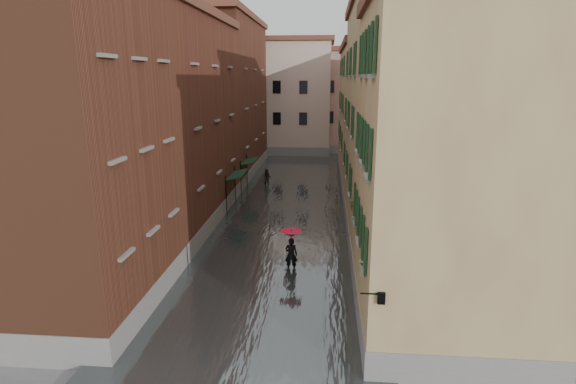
% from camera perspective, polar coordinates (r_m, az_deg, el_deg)
% --- Properties ---
extents(ground, '(120.00, 120.00, 0.00)m').
position_cam_1_polar(ground, '(20.34, -3.27, -12.37)').
color(ground, slate).
rests_on(ground, ground).
extents(floodwater, '(10.00, 60.00, 0.20)m').
position_cam_1_polar(floodwater, '(32.37, -0.04, -1.80)').
color(floodwater, '#4C5455').
rests_on(floodwater, ground).
extents(building_left_near, '(6.00, 8.00, 13.00)m').
position_cam_1_polar(building_left_near, '(18.85, -26.15, 4.83)').
color(building_left_near, brown).
rests_on(building_left_near, ground).
extents(building_left_mid, '(6.00, 14.00, 12.50)m').
position_cam_1_polar(building_left_mid, '(28.78, -14.93, 8.16)').
color(building_left_mid, '#5A2E1C').
rests_on(building_left_mid, ground).
extents(building_left_far, '(6.00, 16.00, 14.00)m').
position_cam_1_polar(building_left_far, '(43.11, -8.24, 11.44)').
color(building_left_far, brown).
rests_on(building_left_far, ground).
extents(building_right_near, '(6.00, 8.00, 11.50)m').
position_cam_1_polar(building_right_near, '(16.88, 19.64, 1.91)').
color(building_right_near, '#A37854').
rests_on(building_right_near, ground).
extents(building_right_mid, '(6.00, 14.00, 13.00)m').
position_cam_1_polar(building_right_mid, '(27.43, 14.10, 8.45)').
color(building_right_mid, tan).
rests_on(building_right_mid, ground).
extents(building_right_far, '(6.00, 16.00, 11.50)m').
position_cam_1_polar(building_right_far, '(42.31, 10.90, 9.58)').
color(building_right_far, '#A37854').
rests_on(building_right_far, ground).
extents(building_end_cream, '(12.00, 9.00, 13.00)m').
position_cam_1_polar(building_end_cream, '(56.30, -0.91, 11.76)').
color(building_end_cream, beige).
rests_on(building_end_cream, ground).
extents(building_end_pink, '(10.00, 9.00, 12.00)m').
position_cam_1_polar(building_end_pink, '(58.13, 8.33, 11.20)').
color(building_end_pink, tan).
rests_on(building_end_pink, ground).
extents(awning_near, '(1.09, 3.09, 2.80)m').
position_cam_1_polar(awning_near, '(31.51, -6.50, 2.10)').
color(awning_near, '#16321C').
rests_on(awning_near, ground).
extents(awning_far, '(1.09, 2.86, 2.80)m').
position_cam_1_polar(awning_far, '(36.45, -4.93, 3.82)').
color(awning_far, '#16321C').
rests_on(awning_far, ground).
extents(wall_lantern, '(0.71, 0.22, 0.35)m').
position_cam_1_polar(wall_lantern, '(13.55, 11.66, -12.94)').
color(wall_lantern, black).
rests_on(wall_lantern, ground).
extents(window_planters, '(0.59, 8.06, 0.84)m').
position_cam_1_polar(window_planters, '(18.47, 9.16, -3.58)').
color(window_planters, '#9A5332').
rests_on(window_planters, ground).
extents(pedestrian_main, '(1.07, 1.07, 2.06)m').
position_cam_1_polar(pedestrian_main, '(21.65, 0.39, -6.85)').
color(pedestrian_main, black).
rests_on(pedestrian_main, ground).
extents(pedestrian_far, '(0.76, 0.61, 1.48)m').
position_cam_1_polar(pedestrian_far, '(38.59, -2.67, 1.84)').
color(pedestrian_far, black).
rests_on(pedestrian_far, ground).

